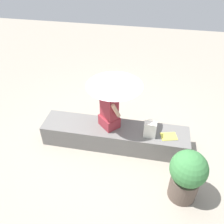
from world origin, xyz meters
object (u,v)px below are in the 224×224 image
object	(u,v)px
handbag_black	(150,129)
person_seated	(109,109)
planter_near	(187,175)
magazine	(169,136)
parasol	(115,80)

from	to	relation	value
handbag_black	person_seated	bearing A→B (deg)	169.11
person_seated	planter_near	xyz separation A→B (m)	(1.36, -0.97, -0.30)
handbag_black	magazine	size ratio (longest dim) A/B	1.17
magazine	parasol	bearing A→B (deg)	156.52
person_seated	handbag_black	xyz separation A→B (m)	(0.76, -0.15, -0.23)
parasol	magazine	world-z (taller)	parasol
person_seated	parasol	world-z (taller)	parasol
person_seated	parasol	distance (m)	0.60
person_seated	handbag_black	distance (m)	0.81
person_seated	parasol	bearing A→B (deg)	37.27
parasol	planter_near	distance (m)	1.87
person_seated	magazine	distance (m)	1.18
parasol	magazine	xyz separation A→B (m)	(1.03, -0.16, -0.97)
magazine	planter_near	distance (m)	0.91
magazine	planter_near	xyz separation A→B (m)	(0.25, -0.87, 0.09)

